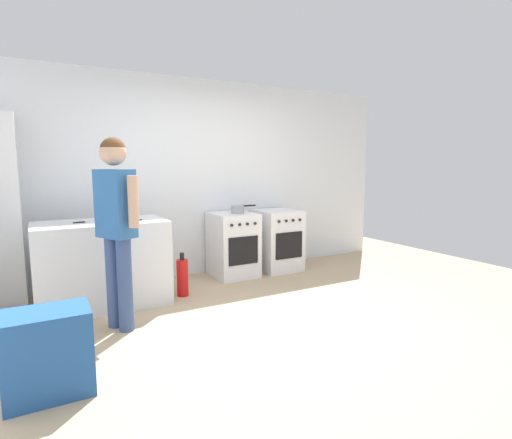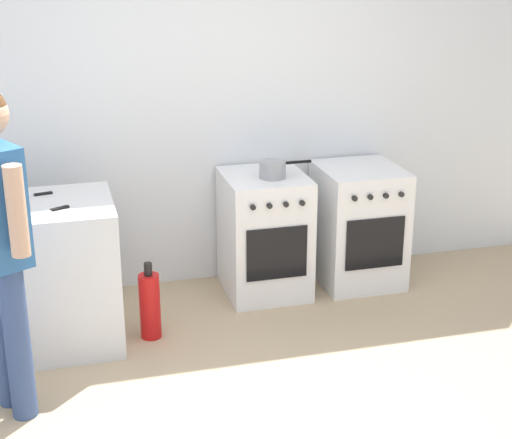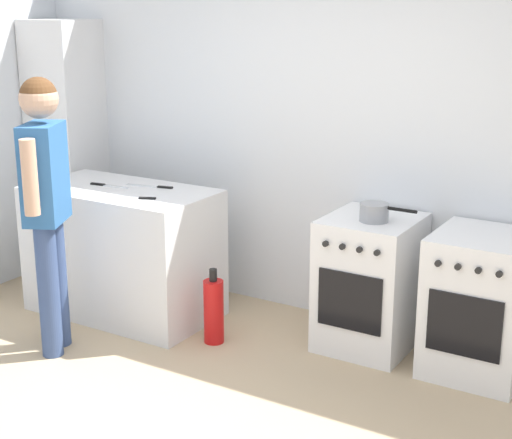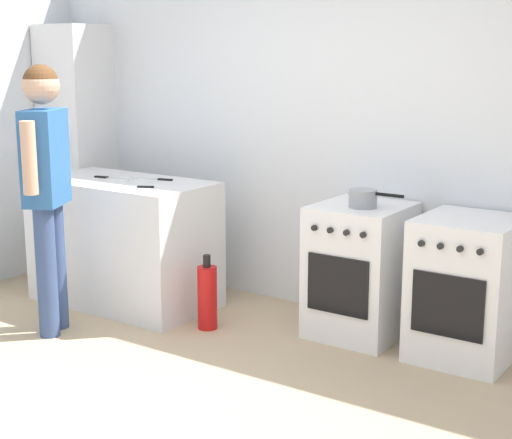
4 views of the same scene
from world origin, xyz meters
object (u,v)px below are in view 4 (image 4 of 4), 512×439
Objects in this scene: pot at (363,198)px; knife_bread at (152,179)px; oven_right at (466,288)px; larder_cabinet at (78,150)px; knife_carving at (132,187)px; person at (46,174)px; fire_extinguisher at (207,297)px; knife_chef at (111,178)px; oven_left at (360,270)px.

pot is 1.02× the size of knife_bread.
oven_right is 3.40m from larder_cabinet.
person is at bearing -112.19° from knife_carving.
pot is 0.71× the size of fire_extinguisher.
knife_chef is (-2.51, -0.36, 0.48)m from oven_right.
pot is 2.70m from larder_cabinet.
person is 0.86× the size of larder_cabinet.
knife_chef is at bearing 173.14° from fire_extinguisher.
knife_carving is at bearing -71.79° from knife_bread.
knife_carving is 0.99× the size of knife_chef.
knife_carving and knife_chef have the same top height.
oven_right is at bearing 16.97° from fire_extinguisher.
oven_left is at bearing 20.91° from knife_carving.
larder_cabinet is at bearing 150.75° from knife_chef.
knife_bread is (-1.59, -0.16, -0.00)m from pot.
larder_cabinet reaches higher than oven_left.
person reaches higher than knife_bread.
knife_bread is at bearing -174.20° from oven_right.
knife_bread is 0.30m from knife_chef.
oven_left is at bearing 11.32° from knife_chef.
pot reaches higher than knife_carving.
person is (-1.66, -1.09, 0.61)m from oven_left.
person is at bearing -148.97° from pot.
knife_chef is at bearing -171.76° from oven_right.
oven_left is at bearing 33.22° from person.
fire_extinguisher is at bearing 37.63° from person.
pot is 0.21× the size of person.
pot is 1.15× the size of knife_carving.
knife_chef reaches higher than oven_left.
fire_extinguisher is at bearing -20.21° from knife_bread.
oven_right is 2.44× the size of knife_bread.
person is (-1.70, -1.02, 0.13)m from pot.
oven_left is at bearing -2.21° from larder_cabinet.
pot is at bearing -174.31° from oven_right.
knife_bread reaches higher than oven_right.
person reaches higher than oven_left.
knife_carving is 0.90m from fire_extinguisher.
pot reaches higher than oven_right.
person is 1.30m from fire_extinguisher.
knife_chef reaches higher than fire_extinguisher.
knife_carving is (-1.48, -0.49, -0.00)m from pot.
oven_left is 1.91m from knife_chef.
person reaches higher than knife_carving.
oven_right is at bearing -1.75° from larder_cabinet.
person is at bearing -155.22° from oven_right.
person is 1.55m from larder_cabinet.
larder_cabinet is (-3.35, 0.10, 0.57)m from oven_right.
person reaches higher than knife_chef.
larder_cabinet is at bearing 129.69° from person.
fire_extinguisher is (0.57, 0.07, -0.69)m from knife_carving.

